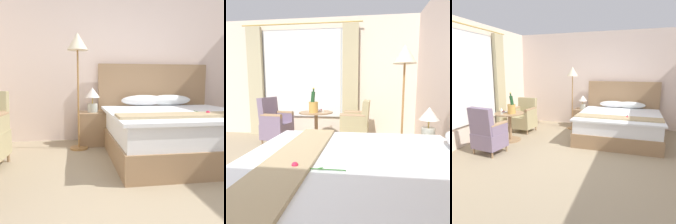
# 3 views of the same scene
# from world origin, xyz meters

# --- Properties ---
(ground_plane) EXTENTS (6.92, 6.92, 0.00)m
(ground_plane) POSITION_xyz_m (0.00, 0.00, 0.00)
(ground_plane) COLOR tan
(wall_headboard_side) EXTENTS (5.54, 0.12, 2.78)m
(wall_headboard_side) POSITION_xyz_m (0.00, 2.71, 1.39)
(wall_headboard_side) COLOR silver
(wall_headboard_side) RESTS_ON ground
(bed) EXTENTS (1.99, 2.11, 1.36)m
(bed) POSITION_xyz_m (0.54, 1.56, 0.36)
(bed) COLOR #987551
(bed) RESTS_ON ground
(nightstand) EXTENTS (0.49, 0.46, 0.54)m
(nightstand) POSITION_xyz_m (-0.58, 2.29, 0.27)
(nightstand) COLOR #987551
(nightstand) RESTS_ON ground
(bedside_lamp) EXTENTS (0.25, 0.25, 0.41)m
(bedside_lamp) POSITION_xyz_m (-0.58, 2.29, 0.80)
(bedside_lamp) COLOR #B4BAAD
(bedside_lamp) RESTS_ON nightstand
(floor_lamp_brass) EXTENTS (0.32, 0.32, 1.77)m
(floor_lamp_brass) POSITION_xyz_m (-0.81, 2.01, 1.48)
(floor_lamp_brass) COLOR #A1723E
(floor_lamp_brass) RESTS_ON ground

